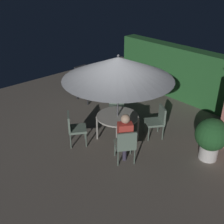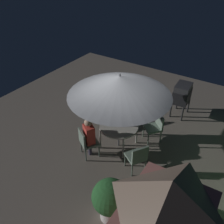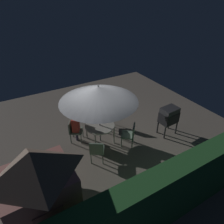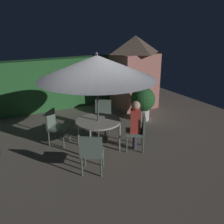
{
  "view_description": "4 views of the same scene",
  "coord_description": "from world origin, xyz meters",
  "px_view_note": "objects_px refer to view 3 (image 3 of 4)",
  "views": [
    {
      "loc": [
        4.84,
        -4.49,
        4.23
      ],
      "look_at": [
        0.07,
        -0.19,
        0.86
      ],
      "focal_mm": 44.56,
      "sensor_mm": 36.0,
      "label": 1
    },
    {
      "loc": [
        4.96,
        2.82,
        5.06
      ],
      "look_at": [
        0.19,
        -0.3,
        1.16
      ],
      "focal_mm": 39.48,
      "sensor_mm": 36.0,
      "label": 2
    },
    {
      "loc": [
        2.85,
        5.46,
        5.15
      ],
      "look_at": [
        -0.31,
        0.01,
        1.22
      ],
      "focal_mm": 32.27,
      "sensor_mm": 36.0,
      "label": 3
    },
    {
      "loc": [
        -2.31,
        -5.35,
        3.05
      ],
      "look_at": [
        0.37,
        -0.42,
        1.04
      ],
      "focal_mm": 40.81,
      "sensor_mm": 36.0,
      "label": 4
    }
  ],
  "objects_px": {
    "chair_far_side": "(97,150)",
    "chair_toward_house": "(102,114)",
    "person_in_red": "(76,124)",
    "chair_near_shed": "(74,129)",
    "chair_toward_hedge": "(130,134)",
    "patio_umbrella": "(99,94)",
    "garden_shed": "(42,196)",
    "patio_table": "(100,127)",
    "bbq_grill": "(169,116)",
    "potted_plant_by_shed": "(53,168)"
  },
  "relations": [
    {
      "from": "chair_far_side",
      "to": "chair_toward_house",
      "type": "height_order",
      "value": "same"
    },
    {
      "from": "chair_toward_house",
      "to": "person_in_red",
      "type": "distance_m",
      "value": 1.5
    },
    {
      "from": "chair_toward_house",
      "to": "chair_near_shed",
      "type": "bearing_deg",
      "value": 17.02
    },
    {
      "from": "chair_toward_house",
      "to": "person_in_red",
      "type": "relative_size",
      "value": 0.71
    },
    {
      "from": "chair_far_side",
      "to": "chair_toward_hedge",
      "type": "relative_size",
      "value": 1.0
    },
    {
      "from": "patio_umbrella",
      "to": "chair_toward_house",
      "type": "bearing_deg",
      "value": -122.25
    },
    {
      "from": "garden_shed",
      "to": "chair_far_side",
      "type": "xyz_separation_m",
      "value": [
        -2.04,
        -1.48,
        -0.79
      ]
    },
    {
      "from": "garden_shed",
      "to": "chair_near_shed",
      "type": "xyz_separation_m",
      "value": [
        -1.78,
        -2.94,
        -0.79
      ]
    },
    {
      "from": "patio_table",
      "to": "patio_umbrella",
      "type": "relative_size",
      "value": 0.4
    },
    {
      "from": "patio_umbrella",
      "to": "person_in_red",
      "type": "bearing_deg",
      "value": -32.06
    },
    {
      "from": "chair_far_side",
      "to": "chair_toward_house",
      "type": "distance_m",
      "value": 2.26
    },
    {
      "from": "chair_toward_house",
      "to": "person_in_red",
      "type": "height_order",
      "value": "person_in_red"
    },
    {
      "from": "garden_shed",
      "to": "chair_far_side",
      "type": "distance_m",
      "value": 2.64
    },
    {
      "from": "chair_far_side",
      "to": "chair_toward_house",
      "type": "bearing_deg",
      "value": -122.36
    },
    {
      "from": "bbq_grill",
      "to": "patio_umbrella",
      "type": "bearing_deg",
      "value": -19.91
    },
    {
      "from": "patio_umbrella",
      "to": "chair_toward_house",
      "type": "relative_size",
      "value": 3.08
    },
    {
      "from": "chair_far_side",
      "to": "person_in_red",
      "type": "bearing_deg",
      "value": -82.78
    },
    {
      "from": "potted_plant_by_shed",
      "to": "bbq_grill",
      "type": "bearing_deg",
      "value": -178.05
    },
    {
      "from": "patio_umbrella",
      "to": "potted_plant_by_shed",
      "type": "height_order",
      "value": "patio_umbrella"
    },
    {
      "from": "chair_near_shed",
      "to": "chair_toward_house",
      "type": "distance_m",
      "value": 1.53
    },
    {
      "from": "chair_far_side",
      "to": "chair_toward_house",
      "type": "relative_size",
      "value": 1.0
    },
    {
      "from": "chair_near_shed",
      "to": "potted_plant_by_shed",
      "type": "relative_size",
      "value": 0.83
    },
    {
      "from": "bbq_grill",
      "to": "potted_plant_by_shed",
      "type": "relative_size",
      "value": 1.1
    },
    {
      "from": "garden_shed",
      "to": "chair_near_shed",
      "type": "height_order",
      "value": "garden_shed"
    },
    {
      "from": "potted_plant_by_shed",
      "to": "patio_umbrella",
      "type": "bearing_deg",
      "value": -152.57
    },
    {
      "from": "bbq_grill",
      "to": "person_in_red",
      "type": "bearing_deg",
      "value": -22.93
    },
    {
      "from": "patio_umbrella",
      "to": "chair_far_side",
      "type": "height_order",
      "value": "patio_umbrella"
    },
    {
      "from": "chair_far_side",
      "to": "person_in_red",
      "type": "relative_size",
      "value": 0.71
    },
    {
      "from": "garden_shed",
      "to": "bbq_grill",
      "type": "relative_size",
      "value": 2.15
    },
    {
      "from": "patio_umbrella",
      "to": "garden_shed",
      "type": "bearing_deg",
      "value": 42.51
    },
    {
      "from": "potted_plant_by_shed",
      "to": "chair_near_shed",
      "type": "bearing_deg",
      "value": -127.85
    },
    {
      "from": "chair_near_shed",
      "to": "chair_toward_hedge",
      "type": "bearing_deg",
      "value": 142.75
    },
    {
      "from": "patio_umbrella",
      "to": "chair_toward_hedge",
      "type": "bearing_deg",
      "value": 138.25
    },
    {
      "from": "chair_toward_house",
      "to": "person_in_red",
      "type": "bearing_deg",
      "value": 19.53
    },
    {
      "from": "chair_toward_hedge",
      "to": "person_in_red",
      "type": "distance_m",
      "value": 2.07
    },
    {
      "from": "garden_shed",
      "to": "person_in_red",
      "type": "bearing_deg",
      "value": -122.68
    },
    {
      "from": "patio_umbrella",
      "to": "potted_plant_by_shed",
      "type": "relative_size",
      "value": 2.54
    },
    {
      "from": "bbq_grill",
      "to": "chair_far_side",
      "type": "relative_size",
      "value": 1.33
    },
    {
      "from": "chair_far_side",
      "to": "person_in_red",
      "type": "distance_m",
      "value": 1.45
    },
    {
      "from": "garden_shed",
      "to": "chair_toward_hedge",
      "type": "distance_m",
      "value": 3.94
    },
    {
      "from": "bbq_grill",
      "to": "potted_plant_by_shed",
      "type": "bearing_deg",
      "value": 1.95
    },
    {
      "from": "patio_umbrella",
      "to": "bbq_grill",
      "type": "relative_size",
      "value": 2.31
    },
    {
      "from": "garden_shed",
      "to": "patio_table",
      "type": "distance_m",
      "value": 3.62
    },
    {
      "from": "garden_shed",
      "to": "chair_toward_hedge",
      "type": "height_order",
      "value": "garden_shed"
    },
    {
      "from": "garden_shed",
      "to": "patio_table",
      "type": "relative_size",
      "value": 2.32
    },
    {
      "from": "chair_toward_house",
      "to": "patio_umbrella",
      "type": "bearing_deg",
      "value": 57.75
    },
    {
      "from": "bbq_grill",
      "to": "chair_far_side",
      "type": "bearing_deg",
      "value": -0.02
    },
    {
      "from": "chair_toward_house",
      "to": "potted_plant_by_shed",
      "type": "distance_m",
      "value": 3.42
    },
    {
      "from": "bbq_grill",
      "to": "chair_toward_house",
      "type": "distance_m",
      "value": 2.76
    },
    {
      "from": "patio_table",
      "to": "chair_toward_hedge",
      "type": "xyz_separation_m",
      "value": [
        -0.86,
        0.77,
        -0.16
      ]
    }
  ]
}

